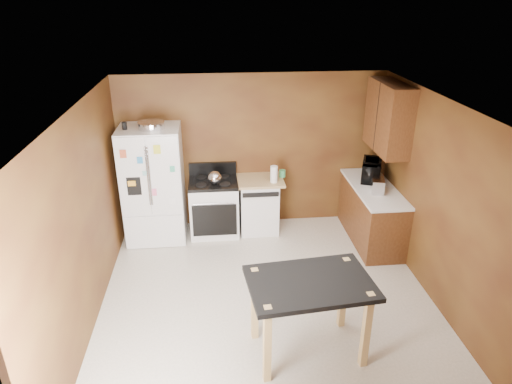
{
  "coord_description": "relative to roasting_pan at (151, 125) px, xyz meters",
  "views": [
    {
      "loc": [
        -0.61,
        -4.68,
        3.66
      ],
      "look_at": [
        -0.07,
        0.85,
        1.17
      ],
      "focal_mm": 32.0,
      "sensor_mm": 36.0,
      "label": 1
    }
  ],
  "objects": [
    {
      "name": "floor",
      "position": [
        1.5,
        -1.83,
        -1.85
      ],
      "size": [
        4.5,
        4.5,
        0.0
      ],
      "primitive_type": "plane",
      "color": "silver",
      "rests_on": "ground"
    },
    {
      "name": "pen_cup",
      "position": [
        -0.38,
        -0.02,
        0.01
      ],
      "size": [
        0.07,
        0.07,
        0.11
      ],
      "primitive_type": "cylinder",
      "color": "black",
      "rests_on": "refrigerator"
    },
    {
      "name": "toaster",
      "position": [
        3.27,
        -0.57,
        -0.85
      ],
      "size": [
        0.24,
        0.32,
        0.21
      ],
      "primitive_type": "cube",
      "rotation": [
        0.0,
        0.0,
        -0.26
      ],
      "color": "silver",
      "rests_on": "right_cabinets"
    },
    {
      "name": "refrigerator",
      "position": [
        -0.05,
        0.03,
        -0.95
      ],
      "size": [
        0.9,
        0.8,
        1.8
      ],
      "color": "white",
      "rests_on": "ground"
    },
    {
      "name": "ceiling",
      "position": [
        1.5,
        -1.83,
        0.65
      ],
      "size": [
        4.5,
        4.5,
        0.0
      ],
      "primitive_type": "plane",
      "rotation": [
        3.14,
        0.0,
        0.0
      ],
      "color": "white",
      "rests_on": "ground"
    },
    {
      "name": "paper_towel",
      "position": [
        1.8,
        -0.02,
        -0.83
      ],
      "size": [
        0.13,
        0.13,
        0.26
      ],
      "primitive_type": "cylinder",
      "rotation": [
        0.0,
        0.0,
        -0.17
      ],
      "color": "white",
      "rests_on": "dishwasher"
    },
    {
      "name": "dishwasher",
      "position": [
        1.58,
        0.11,
        -1.4
      ],
      "size": [
        0.78,
        0.63,
        0.89
      ],
      "color": "white",
      "rests_on": "ground"
    },
    {
      "name": "green_canister",
      "position": [
        1.96,
        0.18,
        -0.9
      ],
      "size": [
        0.12,
        0.12,
        0.11
      ],
      "primitive_type": "cylinder",
      "rotation": [
        0.0,
        0.0,
        -0.25
      ],
      "color": "#40A865",
      "rests_on": "dishwasher"
    },
    {
      "name": "gas_range",
      "position": [
        0.86,
        0.09,
        -1.39
      ],
      "size": [
        0.76,
        0.68,
        1.1
      ],
      "color": "white",
      "rests_on": "ground"
    },
    {
      "name": "microwave",
      "position": [
        3.33,
        -0.09,
        -0.81
      ],
      "size": [
        0.51,
        0.61,
        0.29
      ],
      "primitive_type": "imported",
      "rotation": [
        0.0,
        0.0,
        1.2
      ],
      "color": "black",
      "rests_on": "right_cabinets"
    },
    {
      "name": "wall_front",
      "position": [
        1.5,
        -4.08,
        -0.6
      ],
      "size": [
        4.2,
        0.0,
        4.2
      ],
      "primitive_type": "plane",
      "rotation": [
        -1.57,
        0.0,
        0.0
      ],
      "color": "brown",
      "rests_on": "ground"
    },
    {
      "name": "kettle",
      "position": [
        0.88,
        -0.04,
        -0.84
      ],
      "size": [
        0.21,
        0.21,
        0.21
      ],
      "primitive_type": "sphere",
      "color": "silver",
      "rests_on": "gas_range"
    },
    {
      "name": "wall_left",
      "position": [
        -0.6,
        -1.83,
        -0.6
      ],
      "size": [
        0.0,
        4.5,
        4.5
      ],
      "primitive_type": "plane",
      "rotation": [
        1.57,
        0.0,
        1.57
      ],
      "color": "brown",
      "rests_on": "ground"
    },
    {
      "name": "wall_right",
      "position": [
        3.6,
        -1.83,
        -0.6
      ],
      "size": [
        0.0,
        4.5,
        4.5
      ],
      "primitive_type": "plane",
      "rotation": [
        1.57,
        0.0,
        -1.57
      ],
      "color": "brown",
      "rests_on": "ground"
    },
    {
      "name": "island",
      "position": [
        1.82,
        -2.7,
        -1.07
      ],
      "size": [
        1.35,
        0.97,
        0.91
      ],
      "color": "black",
      "rests_on": "ground"
    },
    {
      "name": "roasting_pan",
      "position": [
        0.0,
        0.0,
        0.0
      ],
      "size": [
        0.39,
        0.39,
        0.1
      ],
      "primitive_type": "cylinder",
      "color": "silver",
      "rests_on": "refrigerator"
    },
    {
      "name": "wall_back",
      "position": [
        1.5,
        0.42,
        -0.6
      ],
      "size": [
        4.2,
        0.0,
        4.2
      ],
      "primitive_type": "plane",
      "rotation": [
        1.57,
        0.0,
        0.0
      ],
      "color": "brown",
      "rests_on": "ground"
    },
    {
      "name": "right_cabinets",
      "position": [
        3.33,
        -0.35,
        -0.94
      ],
      "size": [
        0.63,
        1.58,
        2.45
      ],
      "color": "brown",
      "rests_on": "ground"
    }
  ]
}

